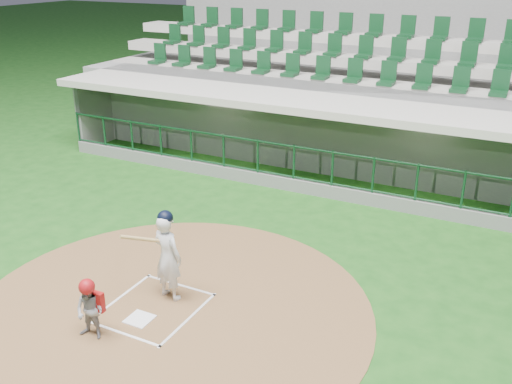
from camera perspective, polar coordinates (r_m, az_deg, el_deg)
ground at (r=10.76m, az=-9.24°, el=-10.62°), size 120.00×120.00×0.00m
dirt_circle at (r=10.47m, az=-8.53°, el=-11.55°), size 7.20×7.20×0.01m
home_plate at (r=10.29m, az=-11.57°, el=-12.34°), size 0.43×0.43×0.02m
batter_box_chalk at (r=10.55m, az=-10.21°, el=-11.31°), size 1.55×1.80×0.01m
dugout_structure at (r=16.68m, az=6.73°, el=5.28°), size 16.40×3.70×3.00m
seating_deck at (r=19.40m, az=9.76°, el=8.98°), size 17.00×6.72×5.15m
batter at (r=10.38m, az=-8.85°, el=-6.23°), size 0.87×0.89×1.74m
catcher at (r=9.77m, az=-16.27°, el=-11.12°), size 0.53×0.43×1.09m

